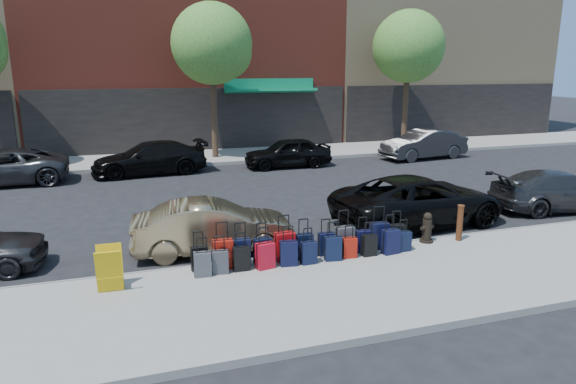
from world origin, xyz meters
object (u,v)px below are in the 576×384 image
object	(u,v)px
car_near_1	(214,227)
car_near_2	(419,200)
suitcase_front_5	(304,246)
fire_hydrant	(427,228)
bollard	(460,222)
car_far_0	(0,167)
car_far_2	(288,153)
display_rack	(110,269)
tree_right	(411,48)
car_near_3	(559,191)
car_far_3	(424,144)
car_far_1	(150,158)
tree_center	(215,46)

from	to	relation	value
car_near_1	car_near_2	xyz separation A→B (m)	(6.08, 0.46, 0.07)
suitcase_front_5	fire_hydrant	size ratio (longest dim) A/B	1.23
suitcase_front_5	car_near_2	size ratio (longest dim) A/B	0.18
bollard	car_near_2	distance (m)	1.95
car_near_1	car_far_0	distance (m)	11.93
car_far_2	car_near_1	bearing A→B (deg)	-26.84
fire_hydrant	display_rack	xyz separation A→B (m)	(-7.60, -0.55, 0.08)
car_near_2	tree_right	bearing A→B (deg)	-34.25
bollard	car_near_2	bearing A→B (deg)	89.03
car_near_3	car_far_2	distance (m)	11.27
display_rack	car_near_3	bearing A→B (deg)	11.25
bollard	car_far_2	world-z (taller)	car_far_2
car_near_2	car_far_3	bearing A→B (deg)	-38.18
tree_right	suitcase_front_5	bearing A→B (deg)	-127.94
suitcase_front_5	car_near_3	size ratio (longest dim) A/B	0.22
tree_right	car_far_1	bearing A→B (deg)	-169.48
car_near_3	car_far_2	world-z (taller)	car_far_2
suitcase_front_5	car_far_2	size ratio (longest dim) A/B	0.24
tree_center	car_far_0	xyz separation A→B (m)	(-9.05, -2.89, -4.72)
suitcase_front_5	car_near_3	xyz separation A→B (m)	(9.30, 1.87, 0.19)
fire_hydrant	car_far_1	distance (m)	13.13
bollard	car_near_3	xyz separation A→B (m)	(5.11, 1.91, 0.00)
car_near_3	car_far_1	bearing A→B (deg)	57.57
tree_right	car_far_0	distance (m)	20.32
car_near_1	tree_center	bearing A→B (deg)	-6.47
tree_center	car_far_2	size ratio (longest dim) A/B	1.84
tree_center	car_near_1	world-z (taller)	tree_center
bollard	car_near_2	world-z (taller)	car_near_2
bollard	car_far_0	distance (m)	17.03
car_near_3	car_far_2	size ratio (longest dim) A/B	1.11
car_far_2	car_far_3	distance (m)	7.11
fire_hydrant	car_far_2	bearing A→B (deg)	78.64
tree_center	car_far_1	bearing A→B (deg)	-142.93
tree_right	car_far_1	size ratio (longest dim) A/B	1.52
tree_center	suitcase_front_5	distance (m)	15.16
car_far_1	suitcase_front_5	bearing A→B (deg)	8.52
fire_hydrant	display_rack	distance (m)	7.62
tree_center	car_near_2	world-z (taller)	tree_center
display_rack	fire_hydrant	bearing A→B (deg)	5.73
tree_right	bollard	xyz separation A→B (m)	(-6.96, -14.36, -4.78)
tree_right	fire_hydrant	distance (m)	16.94
car_near_1	car_far_3	xyz separation A→B (m)	(12.27, 9.96, 0.08)
tree_center	car_far_3	size ratio (longest dim) A/B	1.65
display_rack	car_far_1	bearing A→B (deg)	84.58
car_far_0	tree_right	bearing A→B (deg)	96.50
suitcase_front_5	tree_right	bearing A→B (deg)	51.38
car_near_1	car_far_1	size ratio (longest dim) A/B	0.82
car_near_3	car_far_3	world-z (taller)	car_far_3
car_near_2	fire_hydrant	bearing A→B (deg)	148.61
tree_center	display_rack	size ratio (longest dim) A/B	8.19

